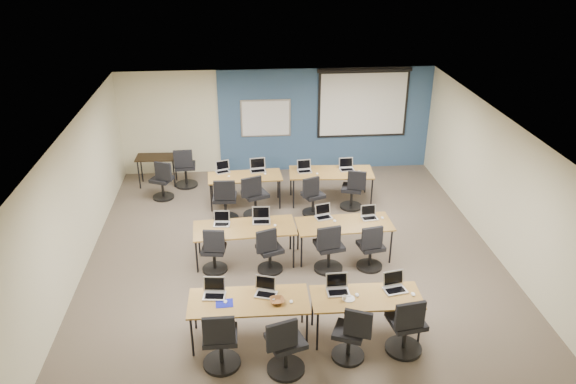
{
  "coord_description": "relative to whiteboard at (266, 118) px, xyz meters",
  "views": [
    {
      "loc": [
        -0.92,
        -9.31,
        5.92
      ],
      "look_at": [
        -0.08,
        0.4,
        1.27
      ],
      "focal_mm": 35.0,
      "sensor_mm": 36.0,
      "label": 1
    }
  ],
  "objects": [
    {
      "name": "spare_chair_a",
      "position": [
        -2.05,
        -0.84,
        -1.02
      ],
      "size": [
        0.56,
        0.56,
        1.03
      ],
      "rotation": [
        0.0,
        0.0,
        0.05
      ],
      "color": "black",
      "rests_on": "floor"
    },
    {
      "name": "snack_bowl",
      "position": [
        -0.18,
        -6.77,
        -0.69
      ],
      "size": [
        0.26,
        0.26,
        0.06
      ],
      "primitive_type": "imported",
      "rotation": [
        0.0,
        0.0,
        0.13
      ],
      "color": "olive",
      "rests_on": "training_table_front_left"
    },
    {
      "name": "laptop_8",
      "position": [
        -1.1,
        -1.67,
        -0.66
      ],
      "size": [
        0.31,
        0.27,
        0.24
      ],
      "rotation": [
        0.0,
        0.0,
        0.32
      ],
      "color": "#A8A8A9",
      "rests_on": "training_table_back_left"
    },
    {
      "name": "task_chair_9",
      "position": [
        -0.4,
        -2.6,
        -1.02
      ],
      "size": [
        0.59,
        0.56,
        1.04
      ],
      "rotation": [
        0.0,
        0.0,
        0.37
      ],
      "color": "black",
      "rests_on": "floor"
    },
    {
      "name": "blue_accent_panel",
      "position": [
        1.55,
        0.04,
        -0.1
      ],
      "size": [
        5.5,
        0.04,
        2.7
      ],
      "primitive_type": "cube",
      "color": "#3D5977",
      "rests_on": "wall_back"
    },
    {
      "name": "task_chair_4",
      "position": [
        -1.22,
        -4.74,
        -1.05
      ],
      "size": [
        0.48,
        0.48,
        0.96
      ],
      "rotation": [
        0.0,
        0.0,
        -0.14
      ],
      "color": "black",
      "rests_on": "floor"
    },
    {
      "name": "task_chair_1",
      "position": [
        -0.12,
        -7.48,
        -1.02
      ],
      "size": [
        0.58,
        0.56,
        1.04
      ],
      "rotation": [
        0.0,
        0.0,
        0.32
      ],
      "color": "black",
      "rests_on": "floor"
    },
    {
      "name": "blue_mousepad",
      "position": [
        -0.98,
        -6.73,
        -0.72
      ],
      "size": [
        0.27,
        0.23,
        0.01
      ],
      "primitive_type": "cube",
      "rotation": [
        0.0,
        0.0,
        0.05
      ],
      "color": "#12179E",
      "rests_on": "training_table_front_left"
    },
    {
      "name": "whiteboard",
      "position": [
        0.0,
        0.0,
        0.0
      ],
      "size": [
        1.28,
        0.03,
        0.98
      ],
      "color": "silver",
      "rests_on": "wall_back"
    },
    {
      "name": "task_chair_7",
      "position": [
        1.7,
        -4.89,
        -1.05
      ],
      "size": [
        0.49,
        0.49,
        0.98
      ],
      "rotation": [
        0.0,
        0.0,
        0.19
      ],
      "color": "black",
      "rests_on": "floor"
    },
    {
      "name": "laptop_6",
      "position": [
        0.91,
        -4.09,
        -0.66
      ],
      "size": [
        0.31,
        0.27,
        0.24
      ],
      "rotation": [
        0.0,
        0.0,
        0.25
      ],
      "color": "#B3B3BA",
      "rests_on": "training_table_mid_right"
    },
    {
      "name": "task_chair_10",
      "position": [
        0.89,
        -2.61,
        -1.05
      ],
      "size": [
        0.51,
        0.48,
        0.97
      ],
      "rotation": [
        0.0,
        0.0,
        0.4
      ],
      "color": "black",
      "rests_on": "floor"
    },
    {
      "name": "mouse_9",
      "position": [
        -0.12,
        -1.91,
        -0.71
      ],
      "size": [
        0.07,
        0.1,
        0.03
      ],
      "primitive_type": "ellipsoid",
      "rotation": [
        0.0,
        0.0,
        -0.1
      ],
      "color": "white",
      "rests_on": "training_table_back_left"
    },
    {
      "name": "task_chair_2",
      "position": [
        0.87,
        -7.29,
        -1.05
      ],
      "size": [
        0.53,
        0.5,
        0.98
      ],
      "rotation": [
        0.0,
        0.0,
        -0.41
      ],
      "color": "black",
      "rests_on": "floor"
    },
    {
      "name": "training_table_back_right",
      "position": [
        1.41,
        -1.91,
        -0.76
      ],
      "size": [
        1.94,
        0.81,
        0.73
      ],
      "rotation": [
        0.0,
        0.0,
        -0.06
      ],
      "color": "brown",
      "rests_on": "floor"
    },
    {
      "name": "ceiling",
      "position": [
        0.3,
        -4.43,
        1.25
      ],
      "size": [
        8.0,
        9.0,
        0.02
      ],
      "primitive_type": "cube",
      "color": "white",
      "rests_on": "ground"
    },
    {
      "name": "floor",
      "position": [
        0.3,
        -4.43,
        -1.45
      ],
      "size": [
        8.0,
        9.0,
        0.02
      ],
      "primitive_type": "cube",
      "color": "#6B6354",
      "rests_on": "ground"
    },
    {
      "name": "spare_chair_b",
      "position": [
        -2.53,
        -1.49,
        -1.04
      ],
      "size": [
        0.54,
        0.51,
        0.99
      ],
      "rotation": [
        0.0,
        0.0,
        -0.41
      ],
      "color": "black",
      "rests_on": "floor"
    },
    {
      "name": "task_chair_3",
      "position": [
        1.73,
        -7.21,
        -1.02
      ],
      "size": [
        0.57,
        0.57,
        1.04
      ],
      "rotation": [
        0.0,
        0.0,
        0.15
      ],
      "color": "black",
      "rests_on": "floor"
    },
    {
      "name": "laptop_10",
      "position": [
        0.8,
        -1.8,
        -0.66
      ],
      "size": [
        0.33,
        0.28,
        0.25
      ],
      "rotation": [
        0.0,
        0.0,
        0.11
      ],
      "color": "#ACACB0",
      "rests_on": "training_table_back_right"
    },
    {
      "name": "task_chair_8",
      "position": [
        -1.04,
        -2.72,
        -1.02
      ],
      "size": [
        0.57,
        0.57,
        1.04
      ],
      "rotation": [
        0.0,
        0.0,
        -0.04
      ],
      "color": "black",
      "rests_on": "floor"
    },
    {
      "name": "laptop_7",
      "position": [
        1.8,
        -4.2,
        -0.66
      ],
      "size": [
        0.3,
        0.26,
        0.23
      ],
      "rotation": [
        0.0,
        0.0,
        0.1
      ],
      "color": "#BCBCBF",
      "rests_on": "training_table_mid_right"
    },
    {
      "name": "laptop_11",
      "position": [
        1.8,
        -1.78,
        -0.66
      ],
      "size": [
        0.33,
        0.28,
        0.25
      ],
      "rotation": [
        0.0,
        0.0,
        0.05
      ],
      "color": "#A9A9B5",
      "rests_on": "training_table_back_right"
    },
    {
      "name": "training_table_back_left",
      "position": [
        -0.59,
        -1.96,
        -0.77
      ],
      "size": [
        1.68,
        0.7,
        0.73
      ],
      "rotation": [
        0.0,
        0.0,
        0.06
      ],
      "color": "brown",
      "rests_on": "floor"
    },
    {
      "name": "task_chair_5",
      "position": [
        -0.2,
        -4.82,
        -1.05
      ],
      "size": [
        0.5,
        0.48,
        0.96
      ],
      "rotation": [
        0.0,
        0.0,
        0.36
      ],
      "color": "black",
      "rests_on": "floor"
    },
    {
      "name": "mouse_8",
      "position": [
        -0.96,
        -1.97,
        -0.71
      ],
      "size": [
        0.06,
        0.09,
        0.03
      ],
      "primitive_type": "ellipsoid",
      "rotation": [
        0.0,
        0.0,
        -0.07
      ],
      "color": "white",
      "rests_on": "training_table_back_left"
    },
    {
      "name": "training_table_mid_left",
      "position": [
        -0.64,
        -4.39,
        -0.76
      ],
      "size": [
        1.93,
        0.81,
        0.73
      ],
      "rotation": [
        0.0,
        0.0,
        0.05
      ],
      "color": "brown",
      "rests_on": "floor"
    },
    {
      "name": "laptop_9",
      "position": [
        -0.28,
        -1.67,
        -0.65
      ],
      "size": [
        0.36,
        0.31,
        0.27
      ],
      "rotation": [
        0.0,
        0.0,
        0.13
      ],
      "color": "#A2A3B0",
      "rests_on": "training_table_back_left"
    },
    {
      "name": "training_table_mid_right",
      "position": [
        1.28,
        -4.39,
        -0.76
      ],
      "size": [
        1.84,
        0.77,
        0.73
      ],
      "rotation": [
        0.0,
        0.0,
        0.04
      ],
      "color": "olive",
      "rests_on": "floor"
    },
    {
      "name": "task_chair_0",
      "position": [
        -1.04,
        -7.29,
        -1.02
      ],
      "size": [
        0.56,
        0.56,
        1.04
      ],
      "rotation": [
        0.0,
        0.0,
        0.0
      ],
      "color": "black",
      "rests_on": "floor"
    },
    {
      "name": "mouse_11",
      "position": [
        2.07,
        -1.97,
        -0.71
      ],
      "size": [
        0.09,
        0.11,
        0.03
      ],
      "primitive_type": "ellipsoid",
      "rotation": [
        0.0,
        0.0,
        -0.33
      ],
      "color": "white",
      "rests_on": "training_table_back_right"
    },
    {
      "name": "mouse_10",
      "position": [
        1.07,
        -2.0,
        -0.71
      ],
      "size": [
        0.07,
        0.1,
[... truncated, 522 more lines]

